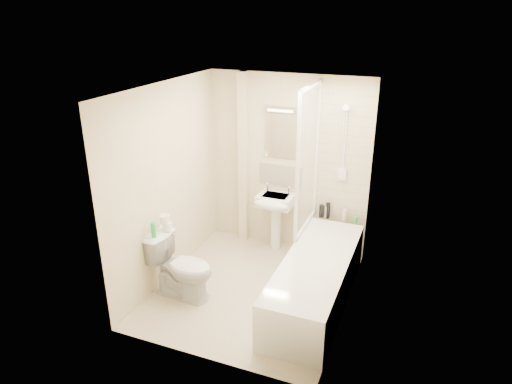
% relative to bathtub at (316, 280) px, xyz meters
% --- Properties ---
extents(floor, '(2.50, 2.50, 0.00)m').
position_rel_bathtub_xyz_m(floor, '(-0.75, -0.04, -0.29)').
color(floor, beige).
rests_on(floor, ground).
extents(wall_back, '(2.20, 0.02, 2.40)m').
position_rel_bathtub_xyz_m(wall_back, '(-0.75, 1.21, 0.91)').
color(wall_back, beige).
rests_on(wall_back, ground).
extents(wall_left, '(0.02, 2.50, 2.40)m').
position_rel_bathtub_xyz_m(wall_left, '(-1.85, -0.04, 0.91)').
color(wall_left, beige).
rests_on(wall_left, ground).
extents(wall_right, '(0.02, 2.50, 2.40)m').
position_rel_bathtub_xyz_m(wall_right, '(0.35, -0.04, 0.91)').
color(wall_right, beige).
rests_on(wall_right, ground).
extents(ceiling, '(2.20, 2.50, 0.02)m').
position_rel_bathtub_xyz_m(ceiling, '(-0.75, -0.04, 2.11)').
color(ceiling, white).
rests_on(ceiling, wall_back).
extents(tile_back, '(0.70, 0.01, 1.75)m').
position_rel_bathtub_xyz_m(tile_back, '(0.00, 1.20, 1.14)').
color(tile_back, beige).
rests_on(tile_back, wall_back).
extents(tile_right, '(0.01, 2.10, 1.75)m').
position_rel_bathtub_xyz_m(tile_right, '(0.34, 0.00, 1.14)').
color(tile_right, beige).
rests_on(tile_right, wall_right).
extents(pipe_boxing, '(0.12, 0.12, 2.40)m').
position_rel_bathtub_xyz_m(pipe_boxing, '(-1.37, 1.15, 0.91)').
color(pipe_boxing, beige).
rests_on(pipe_boxing, ground).
extents(splashback, '(0.60, 0.02, 0.30)m').
position_rel_bathtub_xyz_m(splashback, '(-0.84, 1.20, 0.74)').
color(splashback, beige).
rests_on(splashback, wall_back).
extents(mirror, '(0.46, 0.01, 0.60)m').
position_rel_bathtub_xyz_m(mirror, '(-0.84, 1.20, 1.29)').
color(mirror, white).
rests_on(mirror, wall_back).
extents(strip_light, '(0.42, 0.07, 0.07)m').
position_rel_bathtub_xyz_m(strip_light, '(-0.84, 1.17, 1.66)').
color(strip_light, silver).
rests_on(strip_light, wall_back).
extents(bathtub, '(0.70, 2.10, 0.55)m').
position_rel_bathtub_xyz_m(bathtub, '(0.00, 0.00, 0.00)').
color(bathtub, white).
rests_on(bathtub, ground).
extents(shower_screen, '(0.04, 0.92, 1.80)m').
position_rel_bathtub_xyz_m(shower_screen, '(-0.35, 0.76, 1.16)').
color(shower_screen, white).
rests_on(shower_screen, bathtub).
extents(shower_fixture, '(0.10, 0.16, 0.99)m').
position_rel_bathtub_xyz_m(shower_fixture, '(-0.00, 1.15, 1.26)').
color(shower_fixture, white).
rests_on(shower_fixture, wall_back).
extents(pedestal_sink, '(0.48, 0.46, 0.93)m').
position_rel_bathtub_xyz_m(pedestal_sink, '(-0.84, 0.97, 0.36)').
color(pedestal_sink, white).
rests_on(pedestal_sink, ground).
extents(bottle_black_a, '(0.07, 0.07, 0.17)m').
position_rel_bathtub_xyz_m(bottle_black_a, '(-0.23, 1.12, 0.34)').
color(bottle_black_a, black).
rests_on(bottle_black_a, bathtub).
extents(bottle_white_a, '(0.05, 0.05, 0.17)m').
position_rel_bathtub_xyz_m(bottle_white_a, '(-0.15, 1.12, 0.35)').
color(bottle_white_a, white).
rests_on(bottle_white_a, bathtub).
extents(bottle_black_b, '(0.06, 0.06, 0.21)m').
position_rel_bathtub_xyz_m(bottle_black_b, '(-0.14, 1.12, 0.37)').
color(bottle_black_b, black).
rests_on(bottle_black_b, bathtub).
extents(bottle_cream, '(0.06, 0.06, 0.16)m').
position_rel_bathtub_xyz_m(bottle_cream, '(0.08, 1.12, 0.34)').
color(bottle_cream, beige).
rests_on(bottle_cream, bathtub).
extents(bottle_green, '(0.06, 0.06, 0.08)m').
position_rel_bathtub_xyz_m(bottle_green, '(0.22, 1.12, 0.30)').
color(bottle_green, green).
rests_on(bottle_green, bathtub).
extents(toilet, '(0.50, 0.79, 0.76)m').
position_rel_bathtub_xyz_m(toilet, '(-1.47, -0.44, 0.09)').
color(toilet, white).
rests_on(toilet, ground).
extents(toilet_roll_lower, '(0.11, 0.11, 0.10)m').
position_rel_bathtub_xyz_m(toilet_roll_lower, '(-1.69, -0.34, 0.52)').
color(toilet_roll_lower, white).
rests_on(toilet_roll_lower, toilet).
extents(toilet_roll_upper, '(0.12, 0.12, 0.09)m').
position_rel_bathtub_xyz_m(toilet_roll_upper, '(-1.71, -0.35, 0.62)').
color(toilet_roll_upper, white).
rests_on(toilet_roll_upper, toilet_roll_lower).
extents(green_bottle, '(0.05, 0.05, 0.18)m').
position_rel_bathtub_xyz_m(green_bottle, '(-1.74, -0.55, 0.56)').
color(green_bottle, green).
rests_on(green_bottle, toilet).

